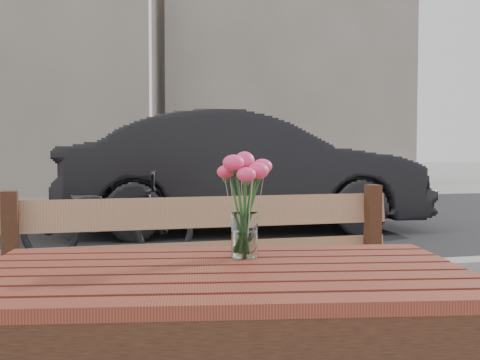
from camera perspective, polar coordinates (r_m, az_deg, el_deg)
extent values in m
cube|color=black|center=(8.55, -11.35, -4.25)|extent=(30.00, 8.00, 0.00)
cube|color=gray|center=(4.60, -8.54, -9.74)|extent=(30.00, 0.25, 0.12)
cube|color=gray|center=(17.46, 3.85, 9.33)|extent=(7.00, 3.00, 6.00)
cube|color=maroon|center=(1.55, -1.58, -8.98)|extent=(1.35, 0.93, 0.03)
cube|color=#96724D|center=(2.17, -2.26, -12.76)|extent=(1.53, 0.42, 0.03)
cube|color=#96724D|center=(2.33, -3.49, -5.20)|extent=(1.52, 0.04, 0.41)
cube|color=black|center=(2.31, -20.85, -12.54)|extent=(0.05, 0.05, 0.92)
cube|color=black|center=(2.56, 12.51, -10.84)|extent=(0.05, 0.05, 0.92)
cylinder|color=white|center=(1.70, 0.43, -5.24)|extent=(0.08, 0.08, 0.13)
cylinder|color=#295B25|center=(1.69, 0.43, -3.13)|extent=(0.04, 0.04, 0.25)
imported|color=black|center=(7.80, 0.24, 0.73)|extent=(4.75, 1.97, 1.53)
imported|color=black|center=(5.93, -12.44, -3.29)|extent=(1.70, 0.82, 0.86)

